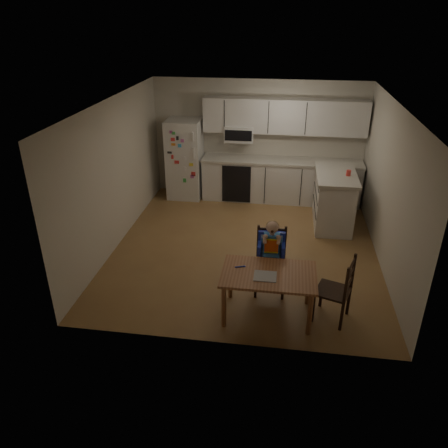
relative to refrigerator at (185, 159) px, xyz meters
name	(u,v)px	position (x,y,z in m)	size (l,w,h in m)	color
room	(250,171)	(1.55, -1.67, 0.40)	(4.52, 5.01, 2.51)	olive
refrigerator	(185,159)	(0.00, 0.00, 0.00)	(0.72, 0.70, 1.70)	silver
kitchen_run	(280,161)	(2.05, 0.09, 0.03)	(3.37, 0.62, 2.15)	silver
kitchen_island	(334,199)	(3.11, -0.97, -0.33)	(0.74, 1.40, 1.04)	silver
red_cup	(349,173)	(3.31, -1.09, 0.24)	(0.08, 0.08, 0.10)	red
dining_table	(269,279)	(2.03, -3.99, -0.27)	(1.24, 0.80, 0.67)	brown
napkin	(265,276)	(1.99, -4.08, -0.18)	(0.29, 0.25, 0.01)	#A1A1A6
toddler_spoon	(239,267)	(1.63, -3.91, -0.18)	(0.02, 0.02, 0.12)	#293AC4
chair_booster	(271,248)	(2.03, -3.38, -0.16)	(0.44, 0.44, 1.15)	black
chair_side	(341,287)	(2.97, -3.98, -0.31)	(0.54, 0.54, 0.95)	black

